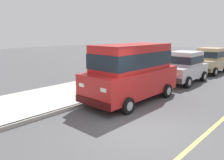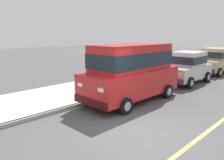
{
  "view_description": "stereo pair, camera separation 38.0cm",
  "coord_description": "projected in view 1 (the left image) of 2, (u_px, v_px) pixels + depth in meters",
  "views": [
    {
      "loc": [
        3.74,
        -5.47,
        3.01
      ],
      "look_at": [
        -3.12,
        1.99,
        0.85
      ],
      "focal_mm": 35.75,
      "sensor_mm": 36.0,
      "label": 1
    },
    {
      "loc": [
        4.01,
        -5.21,
        3.01
      ],
      "look_at": [
        -3.12,
        1.99,
        0.85
      ],
      "focal_mm": 35.75,
      "sensor_mm": 36.0,
      "label": 2
    }
  ],
  "objects": [
    {
      "name": "ground_plane",
      "position": [
        142.0,
        130.0,
        7.04
      ],
      "size": [
        80.0,
        80.0,
        0.0
      ],
      "primitive_type": "plane",
      "color": "#4C4C4F"
    },
    {
      "name": "curb",
      "position": [
        78.0,
        106.0,
        9.14
      ],
      "size": [
        0.16,
        64.0,
        0.14
      ],
      "primitive_type": "cube",
      "color": "gray",
      "rests_on": "ground"
    },
    {
      "name": "car_red_van",
      "position": [
        132.0,
        70.0,
        9.85
      ],
      "size": [
        2.15,
        4.91,
        2.52
      ],
      "color": "red",
      "rests_on": "ground"
    },
    {
      "name": "car_tan_hatchback",
      "position": [
        210.0,
        60.0,
        16.91
      ],
      "size": [
        2.04,
        3.85,
        1.88
      ],
      "color": "tan",
      "rests_on": "ground"
    },
    {
      "name": "lane_centre_line",
      "position": [
        191.0,
        147.0,
        5.98
      ],
      "size": [
        0.12,
        57.6,
        0.01
      ],
      "primitive_type": "cube",
      "color": "#E0D64C",
      "rests_on": "ground"
    },
    {
      "name": "dog_brown",
      "position": [
        84.0,
        86.0,
        11.06
      ],
      "size": [
        0.66,
        0.48,
        0.49
      ],
      "color": "brown",
      "rests_on": "sidewalk"
    },
    {
      "name": "car_silver_hatchback",
      "position": [
        184.0,
        66.0,
        13.66
      ],
      "size": [
        1.97,
        3.81,
        1.88
      ],
      "color": "#BCBCC1",
      "rests_on": "ground"
    },
    {
      "name": "sidewalk",
      "position": [
        53.0,
        97.0,
        10.33
      ],
      "size": [
        3.6,
        64.0,
        0.14
      ],
      "primitive_type": "cube",
      "color": "#B7B5AD",
      "rests_on": "ground"
    }
  ]
}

